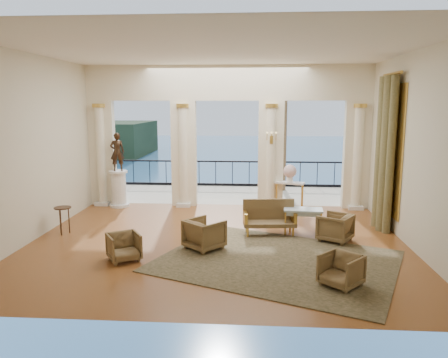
# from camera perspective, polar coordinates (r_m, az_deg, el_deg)

# --- Properties ---
(floor) EXTENTS (9.00, 9.00, 0.00)m
(floor) POSITION_cam_1_polar(r_m,az_deg,el_deg) (10.67, -0.89, -8.22)
(floor) COLOR #523312
(floor) RESTS_ON ground
(room_walls) EXTENTS (9.00, 9.00, 9.00)m
(room_walls) POSITION_cam_1_polar(r_m,az_deg,el_deg) (9.05, -1.53, 7.13)
(room_walls) COLOR beige
(room_walls) RESTS_ON ground
(arcade) EXTENTS (9.00, 0.56, 4.50)m
(arcade) POSITION_cam_1_polar(r_m,az_deg,el_deg) (13.98, 0.40, 6.84)
(arcade) COLOR #EFE7C5
(arcade) RESTS_ON ground
(terrace) EXTENTS (10.00, 3.60, 0.10)m
(terrace) POSITION_cam_1_polar(r_m,az_deg,el_deg) (16.29, 0.82, -2.10)
(terrace) COLOR #A69B89
(terrace) RESTS_ON ground
(balustrade) EXTENTS (9.00, 0.06, 1.03)m
(balustrade) POSITION_cam_1_polar(r_m,az_deg,el_deg) (17.77, 1.10, 0.41)
(balustrade) COLOR black
(balustrade) RESTS_ON terrace
(palm_tree) EXTENTS (2.00, 2.00, 4.50)m
(palm_tree) POSITION_cam_1_polar(r_m,az_deg,el_deg) (16.78, 8.01, 12.38)
(palm_tree) COLOR #4C3823
(palm_tree) RESTS_ON terrace
(headland) EXTENTS (22.00, 18.00, 6.00)m
(headland) POSITION_cam_1_polar(r_m,az_deg,el_deg) (86.08, -17.17, 5.12)
(headland) COLOR black
(headland) RESTS_ON sea
(sea) EXTENTS (160.00, 160.00, 0.00)m
(sea) POSITION_cam_1_polar(r_m,az_deg,el_deg) (70.74, 3.20, 2.18)
(sea) COLOR teal
(sea) RESTS_ON ground
(curtain) EXTENTS (0.33, 1.40, 4.09)m
(curtain) POSITION_cam_1_polar(r_m,az_deg,el_deg) (12.18, 20.27, 3.15)
(curtain) COLOR brown
(curtain) RESTS_ON ground
(window_frame) EXTENTS (0.04, 1.60, 3.40)m
(window_frame) POSITION_cam_1_polar(r_m,az_deg,el_deg) (12.22, 21.13, 3.50)
(window_frame) COLOR gold
(window_frame) RESTS_ON room_walls
(wall_sconce) EXTENTS (0.30, 0.11, 0.33)m
(wall_sconce) POSITION_cam_1_polar(r_m,az_deg,el_deg) (13.68, 6.21, 5.23)
(wall_sconce) COLOR gold
(wall_sconce) RESTS_ON arcade
(rug) EXTENTS (5.80, 5.23, 0.02)m
(rug) POSITION_cam_1_polar(r_m,az_deg,el_deg) (9.49, 6.95, -10.57)
(rug) COLOR #2A2D18
(rug) RESTS_ON ground
(armchair_a) EXTENTS (0.85, 0.84, 0.65)m
(armchair_a) POSITION_cam_1_polar(r_m,az_deg,el_deg) (9.63, -12.95, -8.46)
(armchair_a) COLOR #4E4122
(armchair_a) RESTS_ON ground
(armchair_b) EXTENTS (0.89, 0.89, 0.67)m
(armchair_b) POSITION_cam_1_polar(r_m,az_deg,el_deg) (8.39, 15.04, -11.24)
(armchair_b) COLOR #4E4122
(armchair_b) RESTS_ON ground
(armchair_c) EXTENTS (0.96, 0.97, 0.75)m
(armchair_c) POSITION_cam_1_polar(r_m,az_deg,el_deg) (10.98, 14.30, -5.99)
(armchair_c) COLOR #4E4122
(armchair_c) RESTS_ON ground
(armchair_d) EXTENTS (1.03, 1.03, 0.78)m
(armchair_d) POSITION_cam_1_polar(r_m,az_deg,el_deg) (10.07, -2.57, -7.02)
(armchair_d) COLOR #4E4122
(armchair_d) RESTS_ON ground
(settee) EXTENTS (1.37, 0.69, 0.88)m
(settee) POSITION_cam_1_polar(r_m,az_deg,el_deg) (11.28, 5.91, -4.99)
(settee) COLOR #4E4122
(settee) RESTS_ON ground
(game_table) EXTENTS (1.01, 0.61, 0.67)m
(game_table) POSITION_cam_1_polar(r_m,az_deg,el_deg) (11.32, 10.30, -4.19)
(game_table) COLOR #9BB6C5
(game_table) RESTS_ON ground
(pedestal) EXTENTS (0.64, 0.64, 1.18)m
(pedestal) POSITION_cam_1_polar(r_m,az_deg,el_deg) (14.55, -13.58, -1.32)
(pedestal) COLOR silver
(pedestal) RESTS_ON ground
(statue) EXTENTS (0.51, 0.40, 1.22)m
(statue) POSITION_cam_1_polar(r_m,az_deg,el_deg) (14.38, -13.77, 3.46)
(statue) COLOR #302115
(statue) RESTS_ON pedestal
(console_table) EXTENTS (0.98, 0.64, 0.87)m
(console_table) POSITION_cam_1_polar(r_m,az_deg,el_deg) (13.95, 8.55, -0.99)
(console_table) COLOR silver
(console_table) RESTS_ON ground
(urn) EXTENTS (0.42, 0.42, 0.55)m
(urn) POSITION_cam_1_polar(r_m,az_deg,el_deg) (13.88, 8.60, 0.89)
(urn) COLOR white
(urn) RESTS_ON console_table
(side_table) EXTENTS (0.43, 0.43, 0.70)m
(side_table) POSITION_cam_1_polar(r_m,az_deg,el_deg) (11.91, -20.32, -3.93)
(side_table) COLOR black
(side_table) RESTS_ON ground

